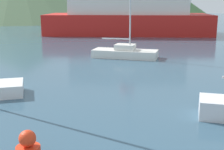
% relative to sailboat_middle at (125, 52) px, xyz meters
% --- Properties ---
extents(sailboat_middle, '(5.59, 3.07, 8.26)m').
position_rel_sailboat_middle_xyz_m(sailboat_middle, '(0.00, 0.00, 0.00)').
color(sailboat_middle, white).
rests_on(sailboat_middle, ground_plane).
extents(ferry_distant, '(22.82, 8.64, 8.35)m').
position_rel_sailboat_middle_xyz_m(ferry_distant, '(0.54, 19.12, 2.51)').
color(ferry_distant, red).
rests_on(ferry_distant, ground_plane).
extents(buoy_marker, '(0.74, 0.74, 0.85)m').
position_rel_sailboat_middle_xyz_m(buoy_marker, '(-3.05, -16.97, -0.11)').
color(buoy_marker, red).
rests_on(buoy_marker, ground_plane).
extents(hill_east, '(25.55, 25.55, 8.58)m').
position_rel_sailboat_middle_xyz_m(hill_east, '(9.17, 50.32, 3.83)').
color(hill_east, '#3D6038').
rests_on(hill_east, ground_plane).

